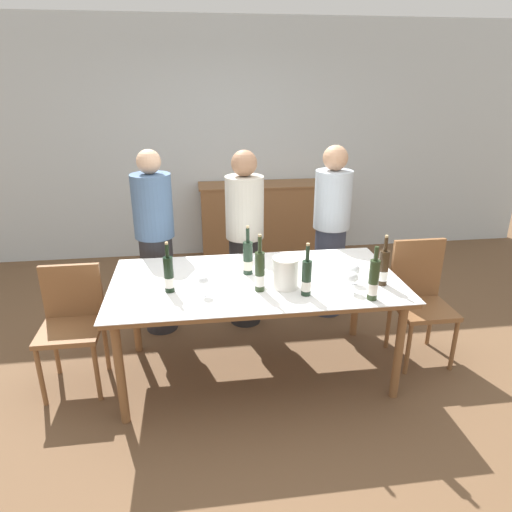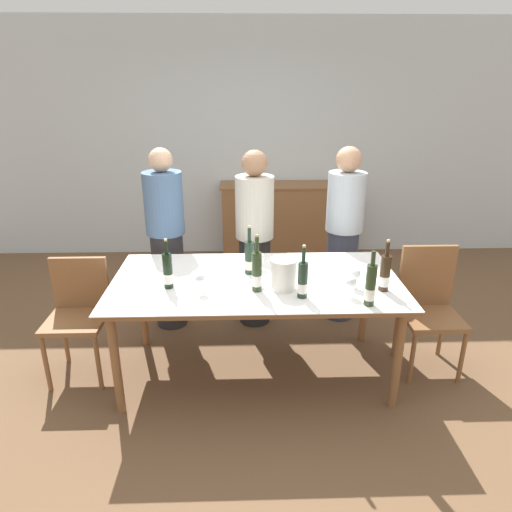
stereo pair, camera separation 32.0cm
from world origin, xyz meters
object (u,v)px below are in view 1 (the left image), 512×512
at_px(chair_right_end, 420,293).
at_px(person_guest_right, 331,233).
at_px(wine_bottle_3, 373,281).
at_px(wine_glass_1, 258,258).
at_px(wine_glass_0, 353,279).
at_px(chair_left_end, 72,318).
at_px(sideboard_cabinet, 265,221).
at_px(person_guest_left, 245,241).
at_px(dining_table, 256,287).
at_px(wine_bottle_0, 383,268).
at_px(wine_bottle_4, 248,258).
at_px(wine_bottle_1, 260,272).
at_px(person_host, 156,245).
at_px(wine_bottle_2, 307,278).
at_px(wine_bottle_5, 169,275).
at_px(wine_glass_2, 354,270).
at_px(ice_bucket, 286,272).
at_px(wine_glass_3, 203,282).

distance_m(chair_right_end, person_guest_right, 0.98).
distance_m(wine_bottle_3, wine_glass_1, 0.90).
height_order(wine_glass_0, chair_left_end, wine_glass_0).
bearing_deg(sideboard_cabinet, person_guest_left, -105.26).
xyz_separation_m(chair_left_end, person_guest_left, (1.34, 0.72, 0.27)).
bearing_deg(dining_table, sideboard_cabinet, 79.37).
height_order(sideboard_cabinet, wine_bottle_0, wine_bottle_0).
bearing_deg(dining_table, wine_bottle_4, 111.14).
bearing_deg(dining_table, wine_bottle_0, -13.28).
xyz_separation_m(wine_bottle_1, person_host, (-0.76, 0.96, -0.11)).
bearing_deg(wine_glass_0, wine_bottle_2, -179.51).
bearing_deg(wine_bottle_1, chair_right_end, 11.73).
relative_size(wine_glass_0, wine_glass_1, 1.10).
bearing_deg(wine_bottle_0, wine_bottle_5, 176.60).
relative_size(sideboard_cabinet, wine_glass_1, 12.66).
distance_m(wine_bottle_2, wine_glass_2, 0.40).
bearing_deg(wine_bottle_3, wine_bottle_0, 53.88).
bearing_deg(wine_bottle_4, chair_left_end, -178.50).
distance_m(wine_bottle_5, wine_glass_2, 1.27).
xyz_separation_m(wine_bottle_2, chair_left_end, (-1.62, 0.37, -0.37)).
height_order(wine_bottle_3, wine_glass_0, wine_bottle_3).
relative_size(ice_bucket, wine_bottle_5, 0.61).
bearing_deg(wine_bottle_3, wine_bottle_2, 163.30).
height_order(dining_table, wine_bottle_5, wine_bottle_5).
bearing_deg(wine_bottle_2, wine_glass_0, 0.49).
relative_size(wine_glass_3, chair_left_end, 0.15).
xyz_separation_m(chair_right_end, chair_left_end, (-2.65, -0.01, -0.02)).
bearing_deg(wine_bottle_0, wine_glass_0, -160.81).
bearing_deg(chair_left_end, wine_glass_3, -16.51).
distance_m(dining_table, wine_glass_3, 0.46).
distance_m(wine_bottle_0, wine_bottle_1, 0.86).
relative_size(sideboard_cabinet, person_guest_left, 1.03).
xyz_separation_m(wine_bottle_1, wine_bottle_5, (-0.61, 0.07, -0.02)).
relative_size(wine_bottle_5, person_guest_left, 0.22).
xyz_separation_m(ice_bucket, person_host, (-0.94, 0.94, -0.09)).
bearing_deg(sideboard_cabinet, wine_bottle_1, -99.80).
height_order(sideboard_cabinet, dining_table, sideboard_cabinet).
bearing_deg(wine_bottle_2, wine_bottle_4, 129.89).
height_order(wine_bottle_4, wine_bottle_5, wine_bottle_4).
bearing_deg(wine_glass_1, wine_bottle_2, -62.14).
xyz_separation_m(wine_glass_1, chair_right_end, (1.28, -0.10, -0.33)).
height_order(wine_bottle_2, wine_glass_2, wine_bottle_2).
bearing_deg(wine_glass_3, wine_bottle_0, -0.16).
height_order(wine_bottle_5, wine_glass_3, wine_bottle_5).
xyz_separation_m(ice_bucket, wine_bottle_3, (0.52, -0.26, 0.02)).
xyz_separation_m(wine_bottle_1, chair_left_end, (-1.33, 0.26, -0.39)).
bearing_deg(wine_bottle_4, wine_glass_1, 41.56).
relative_size(wine_bottle_2, chair_left_end, 0.41).
bearing_deg(wine_bottle_2, person_guest_right, 66.12).
bearing_deg(chair_left_end, wine_bottle_0, -7.40).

